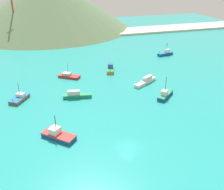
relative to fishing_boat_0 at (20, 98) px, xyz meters
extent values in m
cube|color=teal|center=(23.44, -1.17, -0.96)|extent=(260.00, 280.00, 0.50)
cube|color=brown|center=(-0.07, -0.10, -0.27)|extent=(6.24, 7.28, 0.90)
cube|color=#1E669E|center=(-0.07, -0.10, 0.28)|extent=(6.37, 7.43, 0.20)
cube|color=silver|center=(0.39, 0.59, 0.88)|extent=(2.90, 2.71, 1.00)
cylinder|color=#4C3823|center=(-1.69, -2.61, 0.81)|extent=(0.40, 0.52, 1.22)
cylinder|color=#4C3823|center=(0.20, 0.31, 3.12)|extent=(0.14, 0.14, 3.48)
cube|color=#198466|center=(17.12, -3.28, -0.26)|extent=(8.89, 3.45, 0.91)
cube|color=#238C5B|center=(17.12, -3.28, 0.30)|extent=(9.07, 3.51, 0.20)
cube|color=beige|center=(16.05, -3.09, 1.06)|extent=(3.98, 2.11, 1.33)
cube|color=#14478C|center=(64.19, 28.26, -0.20)|extent=(7.94, 3.45, 1.03)
cube|color=#1E669E|center=(64.19, 28.26, 0.42)|extent=(8.10, 3.51, 0.20)
cube|color=silver|center=(65.13, 28.44, 1.26)|extent=(2.26, 1.86, 1.47)
cylinder|color=#4C3823|center=(60.79, 27.60, 1.04)|extent=(0.62, 0.23, 1.40)
cylinder|color=#4C3823|center=(64.74, 28.37, 3.57)|extent=(0.17, 0.17, 3.16)
cube|color=red|center=(17.17, 13.97, -0.36)|extent=(8.06, 6.93, 0.71)
cube|color=red|center=(17.17, 13.97, 0.10)|extent=(8.22, 7.07, 0.20)
cube|color=#B2ADA3|center=(16.38, 14.54, 0.62)|extent=(3.79, 3.60, 0.85)
cylinder|color=#4C3823|center=(16.87, 14.18, 2.95)|extent=(0.10, 0.10, 3.81)
cube|color=silver|center=(41.74, 0.53, -0.26)|extent=(10.01, 7.12, 0.90)
cube|color=white|center=(41.74, 0.53, 0.28)|extent=(10.21, 7.27, 0.20)
cube|color=beige|center=(42.87, 1.22, 1.01)|extent=(4.38, 3.43, 1.26)
cylinder|color=#4C3823|center=(37.68, -1.95, 0.81)|extent=(0.53, 0.39, 1.22)
cube|color=#14478C|center=(43.39, -11.03, -0.19)|extent=(7.38, 6.77, 1.04)
cube|color=#238C5B|center=(43.39, -11.03, 0.42)|extent=(7.53, 6.91, 0.20)
cube|color=silver|center=(42.65, -11.66, 1.23)|extent=(2.58, 2.55, 1.41)
cylinder|color=#4C3823|center=(42.95, -11.40, 4.14)|extent=(0.15, 0.15, 4.41)
cube|color=orange|center=(33.63, 15.85, -0.18)|extent=(4.88, 8.04, 1.08)
cube|color=#238C5B|center=(33.63, 15.85, 0.46)|extent=(4.98, 8.20, 0.20)
cube|color=#28568C|center=(33.92, 16.75, 1.36)|extent=(2.76, 3.28, 1.60)
cylinder|color=#4C3823|center=(32.56, 12.60, 1.12)|extent=(0.31, 0.63, 1.46)
cube|color=#14478C|center=(9.15, -23.10, -0.24)|extent=(7.94, 7.82, 0.94)
cube|color=red|center=(9.15, -23.10, 0.33)|extent=(8.10, 7.97, 0.20)
cube|color=silver|center=(8.42, -22.40, 1.17)|extent=(3.22, 3.22, 1.49)
cylinder|color=#4C3823|center=(8.74, -22.71, 3.59)|extent=(0.18, 0.18, 3.35)
cube|color=beige|center=(23.44, 79.99, -0.11)|extent=(247.00, 18.03, 1.20)
cone|color=#56704C|center=(18.04, 107.91, 16.43)|extent=(109.53, 109.53, 34.29)
cylinder|color=#B7332D|center=(-2.76, 84.75, 17.92)|extent=(0.86, 0.86, 37.28)
camera|label=1|loc=(6.63, -73.65, 34.72)|focal=40.56mm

